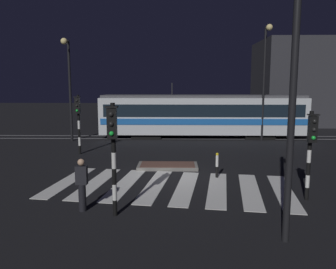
{
  "coord_description": "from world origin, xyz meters",
  "views": [
    {
      "loc": [
        0.2,
        -14.89,
        4.03
      ],
      "look_at": [
        -0.18,
        3.07,
        1.4
      ],
      "focal_mm": 36.63,
      "sensor_mm": 36.0,
      "label": 1
    }
  ],
  "objects_px": {
    "traffic_light_corner_far_left": "(78,115)",
    "tram": "(202,115)",
    "traffic_light_kerb_mid_left": "(113,143)",
    "street_lamp_trackside_right": "(265,70)",
    "street_lamp_near_kerb": "(298,62)",
    "pedestrian_waiting_at_kerb": "(82,184)",
    "traffic_light_corner_near_right": "(311,142)",
    "bollard_island_edge": "(217,165)",
    "street_lamp_trackside_left": "(68,77)"
  },
  "relations": [
    {
      "from": "pedestrian_waiting_at_kerb",
      "to": "traffic_light_kerb_mid_left",
      "type": "bearing_deg",
      "value": -22.73
    },
    {
      "from": "tram",
      "to": "traffic_light_corner_near_right",
      "type": "bearing_deg",
      "value": -79.72
    },
    {
      "from": "traffic_light_corner_far_left",
      "to": "traffic_light_kerb_mid_left",
      "type": "height_order",
      "value": "traffic_light_kerb_mid_left"
    },
    {
      "from": "street_lamp_trackside_left",
      "to": "pedestrian_waiting_at_kerb",
      "type": "relative_size",
      "value": 4.16
    },
    {
      "from": "street_lamp_trackside_left",
      "to": "street_lamp_near_kerb",
      "type": "bearing_deg",
      "value": -56.79
    },
    {
      "from": "traffic_light_corner_far_left",
      "to": "traffic_light_corner_near_right",
      "type": "height_order",
      "value": "traffic_light_corner_far_left"
    },
    {
      "from": "traffic_light_corner_near_right",
      "to": "pedestrian_waiting_at_kerb",
      "type": "height_order",
      "value": "traffic_light_corner_near_right"
    },
    {
      "from": "traffic_light_corner_near_right",
      "to": "traffic_light_kerb_mid_left",
      "type": "height_order",
      "value": "traffic_light_kerb_mid_left"
    },
    {
      "from": "street_lamp_trackside_left",
      "to": "tram",
      "type": "bearing_deg",
      "value": 11.65
    },
    {
      "from": "traffic_light_corner_far_left",
      "to": "street_lamp_near_kerb",
      "type": "relative_size",
      "value": 0.48
    },
    {
      "from": "pedestrian_waiting_at_kerb",
      "to": "bollard_island_edge",
      "type": "height_order",
      "value": "pedestrian_waiting_at_kerb"
    },
    {
      "from": "traffic_light_corner_near_right",
      "to": "bollard_island_edge",
      "type": "bearing_deg",
      "value": 134.25
    },
    {
      "from": "traffic_light_corner_near_right",
      "to": "bollard_island_edge",
      "type": "xyz_separation_m",
      "value": [
        -2.83,
        2.9,
        -1.51
      ]
    },
    {
      "from": "bollard_island_edge",
      "to": "traffic_light_corner_near_right",
      "type": "bearing_deg",
      "value": -45.75
    },
    {
      "from": "traffic_light_kerb_mid_left",
      "to": "tram",
      "type": "relative_size",
      "value": 0.23
    },
    {
      "from": "street_lamp_trackside_right",
      "to": "bollard_island_edge",
      "type": "xyz_separation_m",
      "value": [
        -4.47,
        -9.97,
        -4.46
      ]
    },
    {
      "from": "tram",
      "to": "street_lamp_trackside_right",
      "type": "bearing_deg",
      "value": -18.69
    },
    {
      "from": "street_lamp_near_kerb",
      "to": "pedestrian_waiting_at_kerb",
      "type": "height_order",
      "value": "street_lamp_near_kerb"
    },
    {
      "from": "pedestrian_waiting_at_kerb",
      "to": "bollard_island_edge",
      "type": "relative_size",
      "value": 1.54
    },
    {
      "from": "street_lamp_trackside_left",
      "to": "traffic_light_corner_near_right",
      "type": "bearing_deg",
      "value": -45.6
    },
    {
      "from": "traffic_light_corner_far_left",
      "to": "bollard_island_edge",
      "type": "distance_m",
      "value": 9.06
    },
    {
      "from": "traffic_light_kerb_mid_left",
      "to": "tram",
      "type": "distance_m",
      "value": 16.39
    },
    {
      "from": "pedestrian_waiting_at_kerb",
      "to": "street_lamp_trackside_left",
      "type": "bearing_deg",
      "value": 108.36
    },
    {
      "from": "street_lamp_trackside_right",
      "to": "tram",
      "type": "height_order",
      "value": "street_lamp_trackside_right"
    },
    {
      "from": "tram",
      "to": "traffic_light_kerb_mid_left",
      "type": "bearing_deg",
      "value": -103.8
    },
    {
      "from": "traffic_light_corner_near_right",
      "to": "street_lamp_near_kerb",
      "type": "relative_size",
      "value": 0.44
    },
    {
      "from": "traffic_light_corner_far_left",
      "to": "pedestrian_waiting_at_kerb",
      "type": "relative_size",
      "value": 2.01
    },
    {
      "from": "street_lamp_trackside_left",
      "to": "street_lamp_trackside_right",
      "type": "bearing_deg",
      "value": 2.19
    },
    {
      "from": "street_lamp_near_kerb",
      "to": "pedestrian_waiting_at_kerb",
      "type": "xyz_separation_m",
      "value": [
        -5.84,
        2.27,
        -3.67
      ]
    },
    {
      "from": "street_lamp_trackside_left",
      "to": "street_lamp_trackside_right",
      "type": "xyz_separation_m",
      "value": [
        13.73,
        0.53,
        0.5
      ]
    },
    {
      "from": "pedestrian_waiting_at_kerb",
      "to": "traffic_light_corner_near_right",
      "type": "bearing_deg",
      "value": 8.53
    },
    {
      "from": "traffic_light_corner_near_right",
      "to": "street_lamp_near_kerb",
      "type": "bearing_deg",
      "value": -117.45
    },
    {
      "from": "traffic_light_corner_far_left",
      "to": "street_lamp_trackside_right",
      "type": "xyz_separation_m",
      "value": [
        11.87,
        5.03,
        2.75
      ]
    },
    {
      "from": "traffic_light_corner_near_right",
      "to": "street_lamp_near_kerb",
      "type": "height_order",
      "value": "street_lamp_near_kerb"
    },
    {
      "from": "traffic_light_corner_near_right",
      "to": "bollard_island_edge",
      "type": "relative_size",
      "value": 2.82
    },
    {
      "from": "street_lamp_near_kerb",
      "to": "street_lamp_trackside_left",
      "type": "bearing_deg",
      "value": 123.21
    },
    {
      "from": "traffic_light_kerb_mid_left",
      "to": "pedestrian_waiting_at_kerb",
      "type": "height_order",
      "value": "traffic_light_kerb_mid_left"
    },
    {
      "from": "traffic_light_corner_far_left",
      "to": "street_lamp_trackside_left",
      "type": "distance_m",
      "value": 5.37
    },
    {
      "from": "traffic_light_corner_near_right",
      "to": "pedestrian_waiting_at_kerb",
      "type": "distance_m",
      "value": 7.79
    },
    {
      "from": "tram",
      "to": "bollard_island_edge",
      "type": "distance_m",
      "value": 11.47
    },
    {
      "from": "traffic_light_corner_far_left",
      "to": "tram",
      "type": "bearing_deg",
      "value": 40.28
    },
    {
      "from": "traffic_light_corner_far_left",
      "to": "street_lamp_trackside_right",
      "type": "relative_size",
      "value": 0.43
    },
    {
      "from": "traffic_light_corner_near_right",
      "to": "street_lamp_near_kerb",
      "type": "distance_m",
      "value": 4.58
    },
    {
      "from": "street_lamp_trackside_right",
      "to": "traffic_light_corner_far_left",
      "type": "bearing_deg",
      "value": -157.01
    },
    {
      "from": "traffic_light_kerb_mid_left",
      "to": "tram",
      "type": "height_order",
      "value": "tram"
    },
    {
      "from": "traffic_light_kerb_mid_left",
      "to": "pedestrian_waiting_at_kerb",
      "type": "relative_size",
      "value": 2.04
    },
    {
      "from": "street_lamp_trackside_right",
      "to": "street_lamp_near_kerb",
      "type": "bearing_deg",
      "value": -101.84
    },
    {
      "from": "traffic_light_corner_near_right",
      "to": "street_lamp_trackside_right",
      "type": "relative_size",
      "value": 0.39
    },
    {
      "from": "street_lamp_trackside_right",
      "to": "pedestrian_waiting_at_kerb",
      "type": "height_order",
      "value": "street_lamp_trackside_right"
    },
    {
      "from": "traffic_light_kerb_mid_left",
      "to": "street_lamp_trackside_left",
      "type": "height_order",
      "value": "street_lamp_trackside_left"
    }
  ]
}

